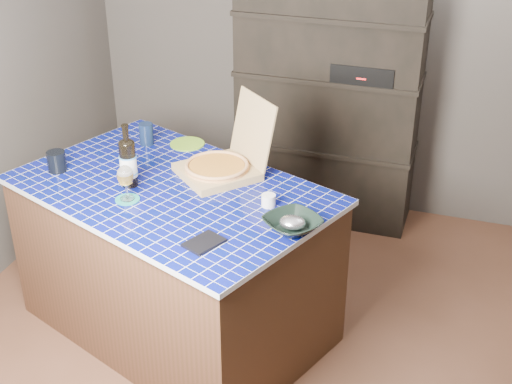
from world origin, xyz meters
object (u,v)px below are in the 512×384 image
(kitchen_island, at_px, (176,259))
(bowl, at_px, (292,224))
(mead_bottle, at_px, (128,162))
(wine_glass, at_px, (125,177))
(dvd_case, at_px, (204,243))
(pizza_box, at_px, (221,165))

(kitchen_island, xyz_separation_m, bowl, (0.70, -0.20, 0.47))
(mead_bottle, height_order, wine_glass, mead_bottle)
(mead_bottle, bearing_deg, dvd_case, -35.20)
(mead_bottle, xyz_separation_m, wine_glass, (0.06, -0.15, -0.00))
(kitchen_island, distance_m, pizza_box, 0.58)
(bowl, bearing_deg, mead_bottle, 169.84)
(dvd_case, height_order, bowl, bowl)
(wine_glass, bearing_deg, bowl, -1.13)
(dvd_case, distance_m, bowl, 0.42)
(pizza_box, distance_m, dvd_case, 0.69)
(dvd_case, bearing_deg, bowl, 60.24)
(kitchen_island, bearing_deg, mead_bottle, -147.87)
(kitchen_island, relative_size, pizza_box, 3.27)
(wine_glass, relative_size, dvd_case, 1.07)
(kitchen_island, xyz_separation_m, pizza_box, (0.19, 0.22, 0.50))
(mead_bottle, xyz_separation_m, bowl, (0.91, -0.16, -0.10))
(pizza_box, relative_size, wine_glass, 3.12)
(bowl, bearing_deg, dvd_case, -144.78)
(wine_glass, xyz_separation_m, bowl, (0.85, -0.02, -0.10))
(wine_glass, bearing_deg, pizza_box, 49.90)
(pizza_box, distance_m, bowl, 0.66)
(wine_glass, height_order, dvd_case, wine_glass)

